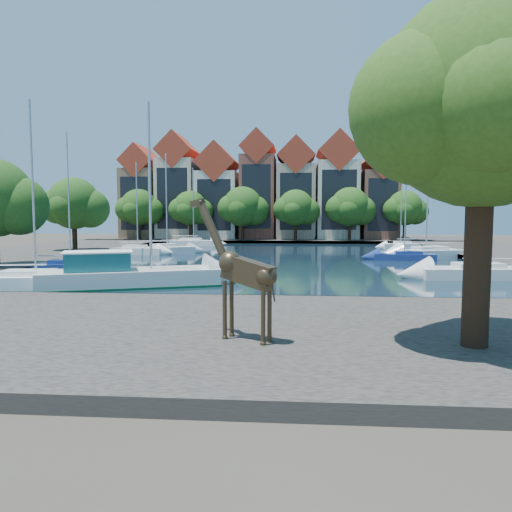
{
  "coord_description": "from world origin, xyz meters",
  "views": [
    {
      "loc": [
        1.98,
        -24.53,
        4.6
      ],
      "look_at": [
        0.2,
        -2.0,
        2.62
      ],
      "focal_mm": 35.0,
      "sensor_mm": 36.0,
      "label": 1
    }
  ],
  "objects": [
    {
      "name": "townhouse_center",
      "position": [
        -4.0,
        55.99,
        8.36
      ],
      "size": [
        5.44,
        9.18,
        16.93
      ],
      "color": "brown",
      "rests_on": "far_quay"
    },
    {
      "name": "townhouse_west_end",
      "position": [
        -23.0,
        55.99,
        7.36
      ],
      "size": [
        5.44,
        9.18,
        14.93
      ],
      "color": "#7F6145",
      "rests_on": "far_quay"
    },
    {
      "name": "far_tree_mid_west",
      "position": [
        -5.89,
        50.49,
        5.29
      ],
      "size": [
        7.8,
        6.0,
        8.0
      ],
      "color": "#332114",
      "rests_on": "far_quay"
    },
    {
      "name": "sailboat_right_d",
      "position": [
        15.0,
        38.46,
        0.6
      ],
      "size": [
        4.75,
        2.35,
        7.85
      ],
      "color": "white",
      "rests_on": "water_basin"
    },
    {
      "name": "water_basin",
      "position": [
        0.0,
        24.0,
        0.04
      ],
      "size": [
        38.0,
        50.0,
        0.08
      ],
      "primitive_type": "cube",
      "color": "black",
      "rests_on": "ground"
    },
    {
      "name": "giraffe_statue",
      "position": [
        0.27,
        -8.81,
        2.74
      ],
      "size": [
        2.98,
        1.73,
        4.55
      ],
      "color": "#3A2D1D",
      "rests_on": "near_quay"
    },
    {
      "name": "townhouse_east_end",
      "position": [
        15.0,
        55.99,
        7.11
      ],
      "size": [
        5.44,
        9.18,
        14.43
      ],
      "color": "brown",
      "rests_on": "far_quay"
    },
    {
      "name": "sailboat_right_a",
      "position": [
        14.05,
        10.45,
        0.66
      ],
      "size": [
        7.36,
        3.13,
        11.43
      ],
      "color": "silver",
      "rests_on": "water_basin"
    },
    {
      "name": "townhouse_west_mid",
      "position": [
        -17.0,
        55.99,
        8.23
      ],
      "size": [
        5.94,
        9.18,
        16.79
      ],
      "color": "beige",
      "rests_on": "far_quay"
    },
    {
      "name": "far_tree_mid_east",
      "position": [
        2.1,
        50.49,
        5.13
      ],
      "size": [
        7.02,
        5.4,
        7.52
      ],
      "color": "#332114",
      "rests_on": "far_quay"
    },
    {
      "name": "sailboat_right_b",
      "position": [
        12.33,
        23.61,
        0.56
      ],
      "size": [
        5.82,
        2.52,
        9.38
      ],
      "color": "navy",
      "rests_on": "water_basin"
    },
    {
      "name": "far_tree_west",
      "position": [
        -13.91,
        50.49,
        5.08
      ],
      "size": [
        6.76,
        5.2,
        7.36
      ],
      "color": "#332114",
      "rests_on": "far_quay"
    },
    {
      "name": "left_quay",
      "position": [
        -25.0,
        24.0,
        0.25
      ],
      "size": [
        14.0,
        52.0,
        0.5
      ],
      "primitive_type": "cube",
      "color": "#45413B",
      "rests_on": "ground"
    },
    {
      "name": "motorsailer",
      "position": [
        -8.34,
        4.75,
        0.93
      ],
      "size": [
        10.97,
        6.56,
        11.11
      ],
      "color": "silver",
      "rests_on": "water_basin"
    },
    {
      "name": "sailboat_left_a",
      "position": [
        -13.52,
        4.0,
        0.67
      ],
      "size": [
        6.94,
        3.48,
        11.09
      ],
      "color": "white",
      "rests_on": "water_basin"
    },
    {
      "name": "sailboat_left_b",
      "position": [
        -15.0,
        11.83,
        0.61
      ],
      "size": [
        5.47,
        2.08,
        10.46
      ],
      "color": "navy",
      "rests_on": "water_basin"
    },
    {
      "name": "townhouse_east_mid",
      "position": [
        8.5,
        55.99,
        8.1
      ],
      "size": [
        6.43,
        9.18,
        16.65
      ],
      "color": "beige",
      "rests_on": "far_quay"
    },
    {
      "name": "sailboat_right_c",
      "position": [
        15.0,
        26.2,
        0.68
      ],
      "size": [
        7.81,
        4.97,
        9.69
      ],
      "color": "silver",
      "rests_on": "water_basin"
    },
    {
      "name": "sailboat_left_e",
      "position": [
        -12.0,
        43.12,
        0.63
      ],
      "size": [
        6.57,
        2.68,
        10.58
      ],
      "color": "white",
      "rests_on": "water_basin"
    },
    {
      "name": "plane_tree",
      "position": [
        7.62,
        -9.01,
        7.67
      ],
      "size": [
        8.32,
        6.4,
        10.62
      ],
      "color": "#332114",
      "rests_on": "near_quay"
    },
    {
      "name": "sailboat_left_c",
      "position": [
        -14.98,
        27.95,
        0.64
      ],
      "size": [
        5.77,
        2.46,
        9.83
      ],
      "color": "white",
      "rests_on": "water_basin"
    },
    {
      "name": "far_tree_far_west",
      "position": [
        -21.9,
        50.49,
        5.18
      ],
      "size": [
        7.28,
        5.6,
        7.68
      ],
      "color": "#332114",
      "rests_on": "far_quay"
    },
    {
      "name": "far_quay",
      "position": [
        0.0,
        56.0,
        0.25
      ],
      "size": [
        60.0,
        16.0,
        0.5
      ],
      "primitive_type": "cube",
      "color": "#45413B",
      "rests_on": "ground"
    },
    {
      "name": "far_tree_far_east",
      "position": [
        18.09,
        50.49,
        5.08
      ],
      "size": [
        6.76,
        5.2,
        7.36
      ],
      "color": "#332114",
      "rests_on": "far_quay"
    },
    {
      "name": "townhouse_west_inner",
      "position": [
        -10.5,
        55.99,
        7.35
      ],
      "size": [
        6.43,
        9.18,
        15.15
      ],
      "color": "silver",
      "rests_on": "far_quay"
    },
    {
      "name": "ground",
      "position": [
        0.0,
        0.0,
        0.0
      ],
      "size": [
        160.0,
        160.0,
        0.0
      ],
      "primitive_type": "plane",
      "color": "#38332B",
      "rests_on": "ground"
    },
    {
      "name": "side_tree_left_far",
      "position": [
        -21.9,
        27.99,
        5.38
      ],
      "size": [
        7.28,
        5.6,
        7.88
      ],
      "color": "#332114",
      "rests_on": "left_quay"
    },
    {
      "name": "near_quay",
      "position": [
        0.0,
        -7.0,
        0.25
      ],
      "size": [
        50.0,
        14.0,
        0.5
      ],
      "primitive_type": "cube",
      "color": "#45413B",
      "rests_on": "ground"
    },
    {
      "name": "sailboat_left_d",
      "position": [
        -12.0,
        28.91,
        0.7
      ],
      "size": [
        6.14,
        4.23,
        10.86
      ],
      "color": "silver",
      "rests_on": "water_basin"
    },
    {
      "name": "far_tree_east",
      "position": [
        10.11,
        50.49,
        5.24
      ],
      "size": [
        7.54,
        5.8,
        7.84
      ],
      "color": "#332114",
      "rests_on": "far_quay"
    },
    {
      "name": "townhouse_east_inner",
      "position": [
        2.0,
        55.99,
        7.73
      ],
      "size": [
        5.94,
        9.18,
        15.79
      ],
      "color": "tan",
      "rests_on": "far_quay"
    }
  ]
}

